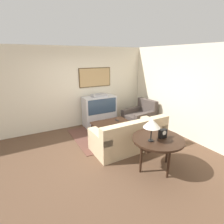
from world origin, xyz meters
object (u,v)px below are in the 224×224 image
Objects in this scene: console_table at (158,141)px; armchair at (140,117)px; mantel_clock at (163,134)px; tv at (99,111)px; table_lamp at (152,124)px; coffee_table at (110,123)px; couch at (130,137)px.

armchair is at bearing 60.74° from console_table.
mantel_clock is at bearing -34.83° from armchair.
table_lamp is at bearing -94.18° from tv.
table_lamp is at bearing -95.11° from coffee_table.
mantel_clock is (-1.16, -2.27, 0.55)m from armchair.
table_lamp reaches higher than couch.
tv is 1.05× the size of armchair.
console_table is at bearing -89.02° from coffee_table.
couch is 4.20× the size of table_lamp.
coffee_table is at bearing 93.61° from mantel_clock.
couch is 1.11m from console_table.
tv reaches higher than couch.
mantel_clock reaches higher than console_table.
armchair is at bearing 56.86° from table_lamp.
couch reaches higher than console_table.
tv is at bearing -90.97° from couch.
coffee_table is at bearing -89.63° from armchair.
couch is at bearing -89.77° from tv.
tv reaches higher than coffee_table.
armchair is 0.95× the size of coffee_table.
console_table is at bearing 167.09° from mantel_clock.
console_table is (-0.00, -1.05, 0.36)m from couch.
tv is 3.03m from table_lamp.
table_lamp is at bearing -40.83° from armchair.
armchair is 5.83× the size of mantel_clock.
coffee_table is (-0.03, -0.88, -0.16)m from tv.
armchair is (1.27, -0.69, -0.26)m from tv.
coffee_table is 2.22m from table_lamp.
mantel_clock is (0.10, -2.97, 0.29)m from tv.
tv is at bearing 85.82° from table_lamp.
mantel_clock is (0.32, -0.00, -0.29)m from table_lamp.
mantel_clock is (0.10, -0.02, 0.16)m from console_table.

